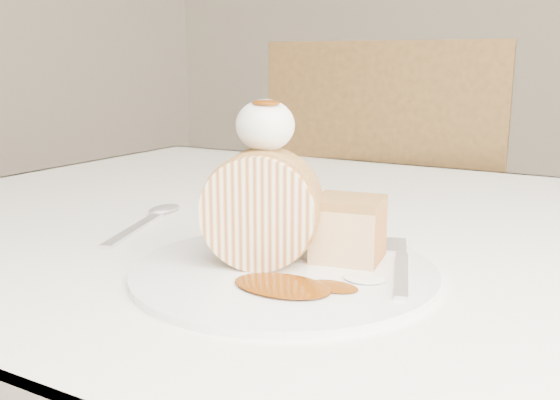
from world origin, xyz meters
The scene contains 10 objects.
table centered at (0.00, 0.20, 0.66)m, with size 1.40×0.90×0.75m.
chair_far centered at (-0.23, 0.79, 0.56)m, with size 0.51×0.51×0.98m.
plate centered at (-0.05, 0.00, 0.75)m, with size 0.27×0.27×0.01m, color white.
roulade_slice centered at (-0.08, 0.00, 0.81)m, with size 0.10×0.10×0.06m, color #FFEAB1.
cake_chunk centered at (-0.01, 0.05, 0.78)m, with size 0.06×0.06×0.05m, color #B38843.
whipped_cream centered at (-0.08, 0.01, 0.88)m, with size 0.05×0.05×0.05m, color white.
caramel_drizzle centered at (-0.07, 0.00, 0.91)m, with size 0.03×0.02×0.01m, color #652B04.
caramel_pool centered at (-0.03, -0.05, 0.76)m, with size 0.08×0.06×0.00m, color #652B04, non-canonical shape.
fork centered at (0.05, 0.03, 0.76)m, with size 0.02×0.16×0.00m, color silver.
spoon centered at (-0.27, 0.04, 0.75)m, with size 0.03×0.18×0.00m, color silver.
Camera 1 is at (0.21, -0.46, 0.94)m, focal length 40.00 mm.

